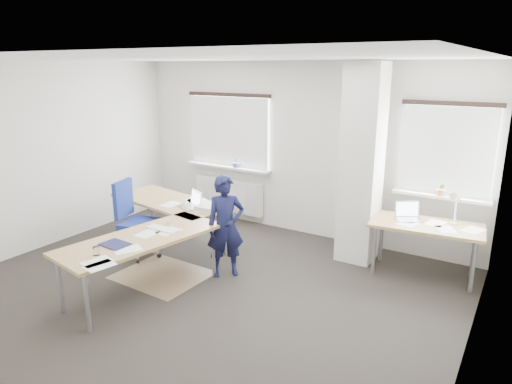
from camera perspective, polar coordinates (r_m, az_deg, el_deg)
The scene contains 8 objects.
ground at distance 5.92m, azimuth -6.56°, elevation -11.93°, with size 6.00×6.00×0.00m, color black.
room_shell at distance 5.60m, azimuth -2.76°, elevation 5.49°, with size 6.04×5.04×2.82m.
floor_mat at distance 6.36m, azimuth -11.64°, elevation -10.12°, with size 1.15×0.97×0.01m, color #7D6344.
white_crate at distance 8.04m, azimuth -8.25°, elevation -3.42°, with size 0.44×0.31×0.27m, color white.
desk_main at distance 6.37m, azimuth -11.96°, elevation -3.39°, with size 2.40×2.98×0.96m.
desk_side at distance 6.37m, azimuth 20.53°, elevation -4.14°, with size 1.47×0.84×1.22m.
task_chair at distance 6.94m, azimuth -14.50°, elevation -5.29°, with size 0.63×0.62×1.13m.
person at distance 6.02m, azimuth -3.82°, elevation -4.32°, with size 0.50×0.33×1.36m, color black.
Camera 1 is at (3.31, -4.09, 2.72)m, focal length 32.00 mm.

